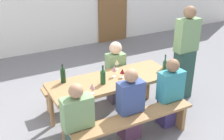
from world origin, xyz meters
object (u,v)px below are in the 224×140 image
object	(u,v)px
bench_far	(95,84)
seated_guest_near_2	(170,94)
tasting_table	(112,84)
bench_near	(134,122)
wine_glass_0	(117,62)
wine_bottle_1	(103,77)
seated_guest_near_0	(78,123)
wine_bottle_0	(165,67)
wine_glass_2	(122,72)
wine_glass_1	(114,69)
wine_glass_3	(92,86)
seated_guest_near_1	(130,106)
wine_bottle_2	(63,75)
seated_guest_far_0	(115,73)
standing_host	(185,55)
wooden_door	(113,5)

from	to	relation	value
bench_far	seated_guest_near_2	xyz separation A→B (m)	(0.74, -1.17, 0.18)
tasting_table	bench_near	size ratio (longest dim) A/B	1.05
bench_near	wine_glass_0	world-z (taller)	wine_glass_0
bench_near	wine_bottle_1	bearing A→B (deg)	108.48
bench_near	seated_guest_near_0	world-z (taller)	seated_guest_near_0
seated_guest_near_0	wine_bottle_0	bearing A→B (deg)	-80.15
wine_bottle_0	wine_glass_2	bearing A→B (deg)	163.33
wine_bottle_1	wine_glass_0	size ratio (longest dim) A/B	1.75
wine_glass_2	seated_guest_near_0	xyz separation A→B (m)	(-0.95, -0.48, -0.35)
wine_glass_1	wine_glass_3	distance (m)	0.63
tasting_table	bench_far	world-z (taller)	tasting_table
bench_near	wine_glass_2	distance (m)	0.82
wine_glass_0	seated_guest_near_1	xyz separation A→B (m)	(-0.22, -0.79, -0.34)
wine_bottle_1	seated_guest_near_1	bearing A→B (deg)	-62.97
wine_bottle_2	seated_guest_near_1	bearing A→B (deg)	-46.08
seated_guest_far_0	tasting_table	bearing A→B (deg)	-33.74
wine_glass_0	seated_guest_near_2	size ratio (longest dim) A/B	0.15
bench_near	wine_bottle_0	bearing A→B (deg)	27.47
wine_glass_3	seated_guest_near_0	distance (m)	0.53
bench_near	wine_glass_3	size ratio (longest dim) A/B	11.95
bench_near	bench_far	bearing A→B (deg)	90.00
wine_glass_0	wine_glass_1	world-z (taller)	wine_glass_1
seated_guest_near_2	seated_guest_far_0	size ratio (longest dim) A/B	0.98
bench_near	standing_host	xyz separation A→B (m)	(1.52, 0.74, 0.48)
bench_far	wine_bottle_2	size ratio (longest dim) A/B	6.41
wooden_door	wine_glass_2	bearing A→B (deg)	-116.16
wooden_door	tasting_table	size ratio (longest dim) A/B	1.06
wooden_door	wine_bottle_2	size ratio (longest dim) A/B	7.17
bench_far	seated_guest_near_0	distance (m)	1.41
wooden_door	bench_near	size ratio (longest dim) A/B	1.12
wine_bottle_2	seated_guest_near_0	xyz separation A→B (m)	(-0.08, -0.75, -0.36)
wine_bottle_2	seated_guest_near_1	world-z (taller)	seated_guest_near_1
wine_bottle_0	seated_guest_near_2	bearing A→B (deg)	-106.24
wine_glass_0	seated_guest_near_0	size ratio (longest dim) A/B	0.16
bench_far	standing_host	bearing A→B (deg)	-20.93
standing_host	bench_near	bearing A→B (deg)	25.82
wooden_door	seated_guest_near_1	distance (m)	4.60
wine_bottle_2	seated_guest_near_2	bearing A→B (deg)	-27.53
wine_glass_2	wooden_door	bearing A→B (deg)	63.84
bench_far	wine_glass_2	distance (m)	0.87
seated_guest_near_1	wooden_door	bearing A→B (deg)	-25.09
wine_glass_3	wooden_door	bearing A→B (deg)	58.20
bench_near	wine_glass_3	xyz separation A→B (m)	(-0.46, 0.38, 0.51)
seated_guest_near_0	seated_guest_near_1	world-z (taller)	seated_guest_near_1
wooden_door	bench_far	bearing A→B (deg)	-123.46
wooden_door	wine_bottle_1	size ratio (longest dim) A/B	7.14
bench_far	standing_host	size ratio (longest dim) A/B	1.09
tasting_table	wine_glass_2	bearing A→B (deg)	-11.05
wine_bottle_0	tasting_table	bearing A→B (deg)	164.43
wine_glass_0	standing_host	xyz separation A→B (m)	(1.28, -0.21, -0.04)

